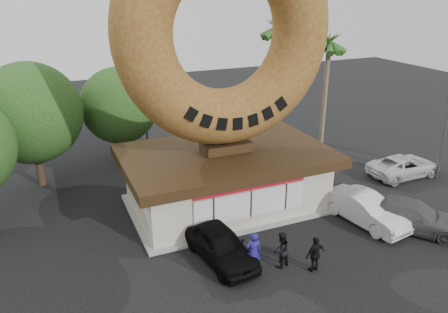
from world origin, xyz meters
TOP-DOWN VIEW (x-y plane):
  - ground at (0.00, 0.00)m, footprint 90.00×90.00m
  - donut_shop at (0.00, 5.98)m, footprint 11.20×7.20m
  - giant_donut at (0.00, 6.00)m, footprint 11.37×2.90m
  - tree_west at (-9.50, 13.00)m, footprint 6.00×6.00m
  - tree_mid at (-4.00, 15.00)m, footprint 5.20×5.20m
  - palm_near at (7.50, 14.00)m, footprint 2.60×2.60m
  - palm_far at (11.00, 12.50)m, footprint 2.60×2.60m
  - street_lamp at (-1.86, 16.00)m, footprint 2.11×0.20m
  - traffic_signal at (14.00, 3.99)m, footprint 0.30×0.38m
  - person_left at (-1.39, -0.13)m, footprint 0.80×0.61m
  - person_center at (-0.10, -0.27)m, footprint 0.96×0.83m
  - person_right at (1.11, -1.13)m, footprint 1.03×0.53m
  - car_black at (-2.34, 1.29)m, footprint 2.47×4.81m
  - car_silver at (5.90, 1.33)m, footprint 2.43×4.99m
  - car_grey at (7.64, -0.10)m, footprint 4.96×5.33m
  - car_white at (12.25, 5.13)m, footprint 4.97×2.37m

SIDE VIEW (x-z plane):
  - ground at x=0.00m, z-range 0.00..0.00m
  - car_white at x=12.25m, z-range 0.00..1.37m
  - car_grey at x=7.64m, z-range 0.00..1.51m
  - car_black at x=-2.34m, z-range 0.00..1.57m
  - car_silver at x=5.90m, z-range 0.00..1.58m
  - person_right at x=1.11m, z-range 0.00..1.69m
  - person_center at x=-0.10m, z-range 0.00..1.70m
  - person_left at x=-1.39m, z-range 0.00..1.95m
  - donut_shop at x=0.00m, z-range -0.13..3.67m
  - traffic_signal at x=14.00m, z-range 0.83..6.90m
  - tree_mid at x=-4.00m, z-range 0.70..7.33m
  - street_lamp at x=-1.86m, z-range 0.48..8.48m
  - tree_west at x=-9.50m, z-range 0.82..8.47m
  - palm_far at x=11.00m, z-range 3.11..11.86m
  - palm_near at x=7.50m, z-range 3.54..13.29m
  - giant_donut at x=0.00m, z-range 3.80..15.17m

